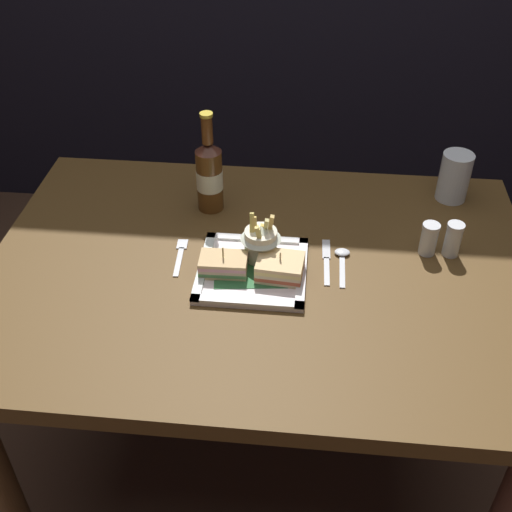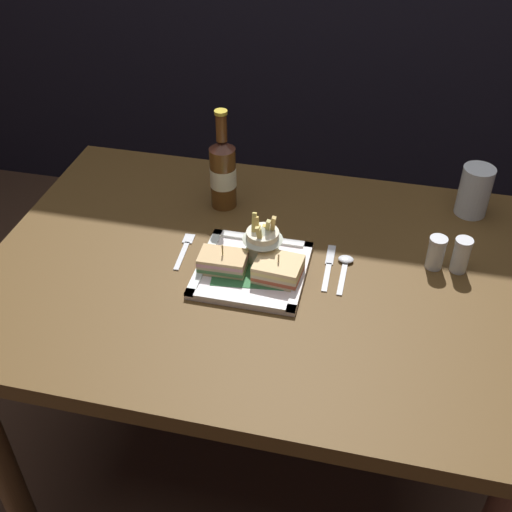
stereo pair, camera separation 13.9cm
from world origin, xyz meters
name	(u,v)px [view 2 (the right image)]	position (x,y,z in m)	size (l,w,h in m)	color
ground_plane	(259,459)	(0.00, 0.00, 0.00)	(6.00, 6.00, 0.00)	#4B3223
dining_table	(260,301)	(0.00, 0.00, 0.63)	(1.22, 0.86, 0.73)	#563B1B
square_plate	(252,270)	(-0.01, -0.02, 0.74)	(0.24, 0.24, 0.02)	white
sandwich_half_left	(223,262)	(-0.08, -0.03, 0.76)	(0.10, 0.07, 0.07)	tan
sandwich_half_right	(278,269)	(0.05, -0.03, 0.76)	(0.11, 0.09, 0.06)	#D6B786
fries_cup	(261,239)	(0.00, 0.02, 0.79)	(0.09, 0.09, 0.12)	#ECE4C8
beer_bottle	(223,172)	(-0.14, 0.23, 0.83)	(0.06, 0.06, 0.26)	#593314
water_glass	(474,194)	(0.46, 0.33, 0.79)	(0.08, 0.08, 0.13)	silver
fork	(184,249)	(-0.18, 0.02, 0.73)	(0.03, 0.14, 0.00)	silver
knife	(329,266)	(0.15, 0.04, 0.73)	(0.02, 0.17, 0.00)	silver
spoon	(345,265)	(0.18, 0.05, 0.74)	(0.04, 0.14, 0.01)	silver
salt_shaker	(436,254)	(0.37, 0.09, 0.77)	(0.04, 0.04, 0.08)	silver
pepper_shaker	(461,257)	(0.43, 0.09, 0.77)	(0.04, 0.04, 0.08)	silver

